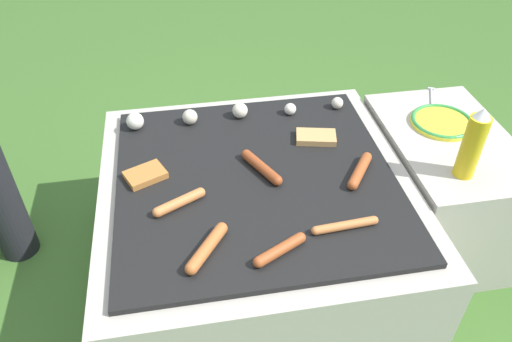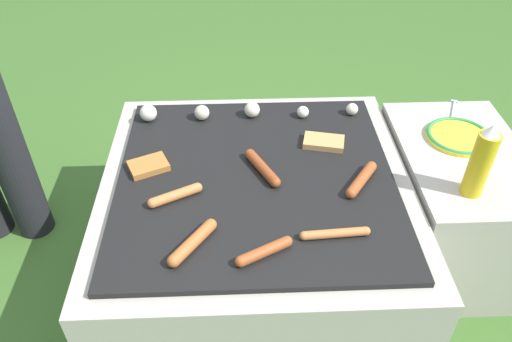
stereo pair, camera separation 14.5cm
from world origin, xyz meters
name	(u,v)px [view 2 (the right image)]	position (x,y,z in m)	size (l,w,h in m)	color
ground_plane	(256,272)	(0.00, 0.00, 0.00)	(14.00, 14.00, 0.00)	#3D6628
grill	(256,229)	(0.00, 0.00, 0.22)	(0.92, 0.92, 0.44)	#B2AA9E
side_ledge	(449,204)	(0.66, 0.09, 0.22)	(0.38, 0.60, 0.44)	#B2AA9E
sausage_back_center	(362,179)	(0.30, -0.04, 0.46)	(0.11, 0.15, 0.03)	#A34C23
sausage_front_center	(175,195)	(-0.23, -0.09, 0.45)	(0.15, 0.09, 0.03)	#C6753D
sausage_back_right	(262,168)	(0.02, 0.02, 0.46)	(0.10, 0.17, 0.03)	#93421E
sausage_mid_right	(335,233)	(0.19, -0.25, 0.45)	(0.18, 0.03, 0.02)	#C6753D
sausage_front_left	(193,242)	(-0.17, -0.27, 0.46)	(0.12, 0.15, 0.03)	#B7602D
sausage_front_right	(264,251)	(0.01, -0.30, 0.45)	(0.15, 0.09, 0.03)	#A34C23
bread_slice_right	(148,166)	(-0.32, 0.05, 0.45)	(0.13, 0.12, 0.02)	#B27033
bread_slice_left	(324,142)	(0.22, 0.15, 0.45)	(0.14, 0.10, 0.02)	tan
mushroom_row	(227,112)	(-0.09, 0.31, 0.47)	(0.74, 0.06, 0.06)	silver
plate_colorful	(459,136)	(0.66, 0.16, 0.45)	(0.21, 0.21, 0.02)	yellow
condiment_bottle	(481,162)	(0.60, -0.09, 0.55)	(0.06, 0.06, 0.23)	gold
fork_utensil	(453,113)	(0.69, 0.31, 0.44)	(0.09, 0.18, 0.01)	silver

